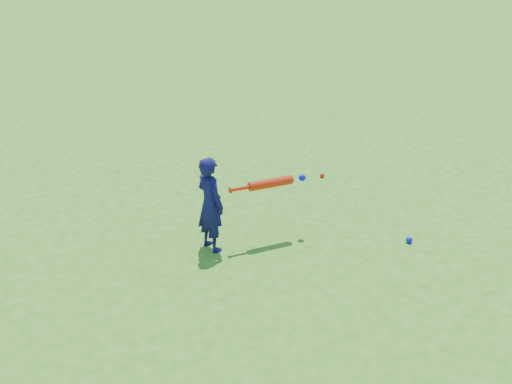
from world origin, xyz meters
TOP-DOWN VIEW (x-y plane):
  - ground at (0.00, 0.00)m, footprint 80.00×80.00m
  - child at (0.73, -0.11)m, footprint 0.28×0.38m
  - ground_ball_red at (2.93, 0.85)m, footprint 0.06×0.06m
  - ground_ball_blue at (2.52, -1.11)m, footprint 0.07×0.07m
  - bat_swing at (1.39, -0.25)m, footprint 0.85×0.18m

SIDE VIEW (x-z plane):
  - ground at x=0.00m, z-range 0.00..0.00m
  - ground_ball_red at x=2.93m, z-range 0.00..0.06m
  - ground_ball_blue at x=2.52m, z-range 0.00..0.07m
  - child at x=0.73m, z-range 0.00..0.98m
  - bat_swing at x=1.39m, z-range 0.58..0.67m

